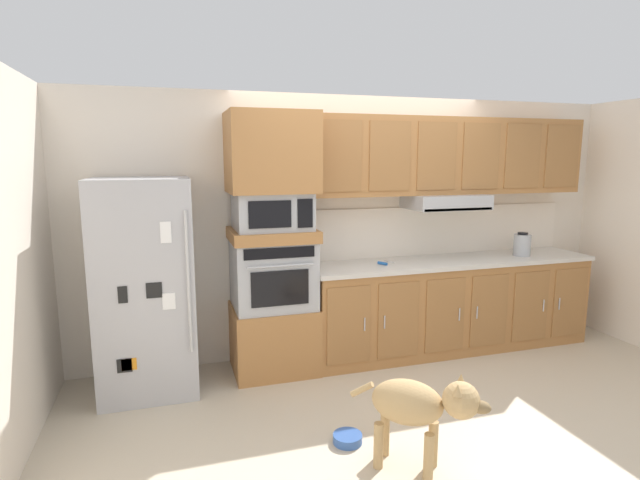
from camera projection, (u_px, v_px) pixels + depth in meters
The scene contains 17 objects.
ground_plane at pixel (404, 391), 4.11m from camera, with size 9.60×9.60×0.00m, color beige.
back_kitchen_wall at pixel (357, 225), 4.95m from camera, with size 6.20×0.12×2.50m, color silver.
side_panel_left at pixel (4, 266), 3.09m from camera, with size 0.12×7.10×2.50m, color silver.
refrigerator at pixel (145, 287), 4.02m from camera, with size 0.76×0.73×1.76m.
oven_base_cabinet at pixel (274, 338), 4.50m from camera, with size 0.74×0.62×0.60m, color #A8703D.
built_in_oven at pixel (273, 274), 4.39m from camera, with size 0.70×0.62×0.60m.
appliance_mid_shelf at pixel (272, 235), 4.34m from camera, with size 0.74×0.62×0.10m, color #A8703D.
microwave at pixel (272, 211), 4.30m from camera, with size 0.64×0.54×0.32m.
appliance_upper_cabinet at pixel (271, 152), 4.22m from camera, with size 0.74×0.62×0.68m, color #A8703D.
lower_cabinet_run at pixel (450, 306), 4.99m from camera, with size 2.89×0.63×0.88m.
countertop_slab at pixel (452, 261), 4.92m from camera, with size 2.93×0.64×0.04m, color beige.
backsplash_panel at pixel (438, 230), 5.15m from camera, with size 2.93×0.02×0.50m, color white.
upper_cabinet_with_hood at pixel (449, 159), 4.87m from camera, with size 2.89×0.48×0.88m.
screwdriver at pixel (383, 263), 4.66m from camera, with size 0.17×0.16×0.03m.
electric_kettle at pixel (522, 245), 5.08m from camera, with size 0.17×0.17×0.24m.
dog at pixel (419, 405), 3.01m from camera, with size 0.70×0.60×0.64m.
dog_food_bowl at pixel (348, 438), 3.37m from camera, with size 0.20×0.20×0.06m.
Camera 1 is at (-1.79, -3.47, 1.92)m, focal length 27.80 mm.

